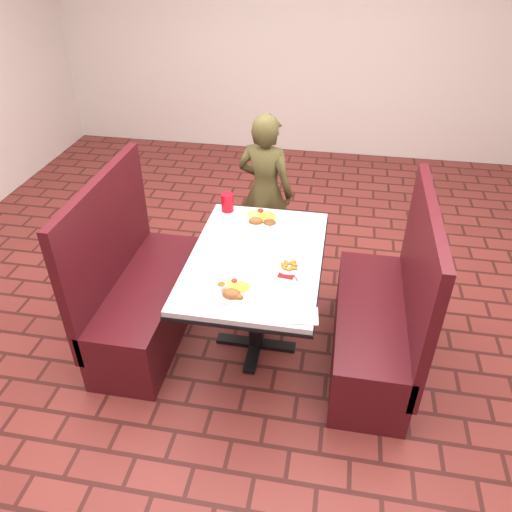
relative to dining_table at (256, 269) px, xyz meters
name	(u,v)px	position (x,y,z in m)	size (l,w,h in m)	color
room	(256,57)	(0.00, 0.00, 1.26)	(7.00, 7.04, 2.82)	maroon
dining_table	(256,269)	(0.00, 0.00, 0.00)	(0.81, 1.21, 0.75)	silver
booth_bench_left	(141,295)	(-0.80, 0.00, -0.32)	(0.47, 1.20, 1.17)	#4C1117
booth_bench_right	(379,323)	(0.80, 0.00, -0.32)	(0.47, 1.20, 1.17)	#4C1117
diner_person	(265,192)	(-0.12, 1.06, -0.01)	(0.47, 0.31, 1.28)	brown
near_dinner_plate	(234,289)	(-0.06, -0.37, 0.12)	(0.24, 0.24, 0.07)	white
far_dinner_plate	(262,217)	(-0.04, 0.43, 0.12)	(0.30, 0.30, 0.08)	white
plantain_plate	(289,266)	(0.22, -0.08, 0.11)	(0.16, 0.16, 0.02)	white
maroon_napkin	(287,274)	(0.21, -0.15, 0.10)	(0.09, 0.09, 0.00)	maroon
spoon_utensil	(294,275)	(0.25, -0.16, 0.10)	(0.01, 0.13, 0.00)	#B9B9BD
red_tumbler	(227,202)	(-0.30, 0.52, 0.16)	(0.08, 0.08, 0.13)	red
paper_napkin	(301,316)	(0.33, -0.50, 0.10)	(0.18, 0.13, 0.01)	white
knife_utensil	(237,293)	(-0.04, -0.38, 0.11)	(0.01, 0.17, 0.00)	#BABABE
fork_utensil	(224,288)	(-0.12, -0.35, 0.11)	(0.01, 0.15, 0.00)	#B9B8BD
lettuce_shreds	(264,251)	(0.04, 0.06, 0.10)	(0.28, 0.32, 0.00)	#8BB046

